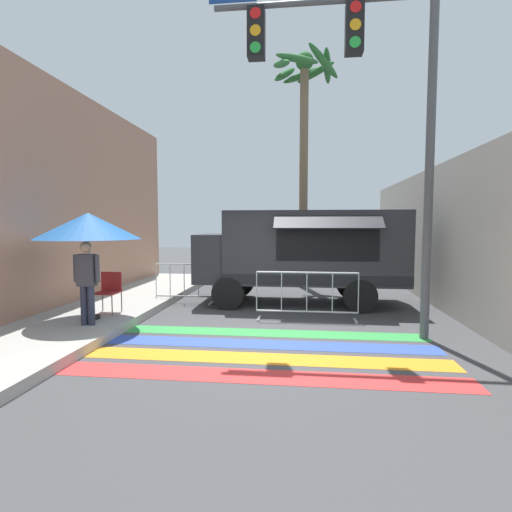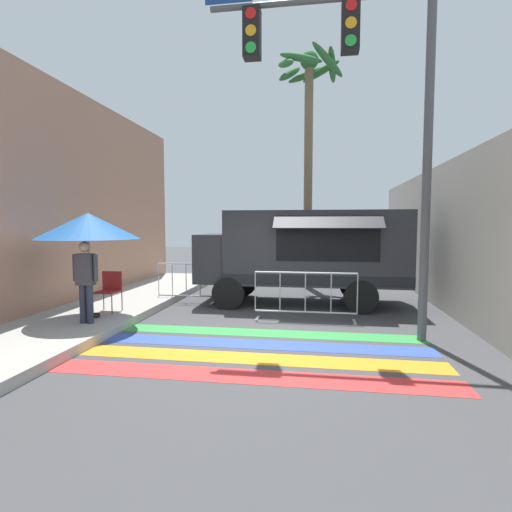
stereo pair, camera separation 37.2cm
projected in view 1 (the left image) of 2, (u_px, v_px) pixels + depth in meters
ground_plane at (259, 336)px, 7.66m from camera, size 60.00×60.00×0.00m
sidewalk_left at (24, 324)px, 8.22m from camera, size 4.40×16.00×0.18m
building_left_facade at (9, 193)px, 8.03m from camera, size 0.25×16.00×5.56m
concrete_wall_right at (444, 237)px, 9.98m from camera, size 0.20×16.00×3.68m
crosswalk_painted at (253, 350)px, 6.76m from camera, size 6.40×2.84×0.01m
food_truck at (299, 250)px, 10.73m from camera, size 5.43×2.59×2.49m
traffic_signal_pole at (360, 82)px, 7.26m from camera, size 4.14×0.29×6.68m
patio_umbrella at (88, 226)px, 8.17m from camera, size 2.10×2.10×2.20m
folding_chair at (109, 288)px, 8.90m from camera, size 0.48×0.48×0.89m
vendor_person at (87, 278)px, 7.74m from camera, size 0.53×0.22×1.63m
barricade_front at (307, 296)px, 8.89m from camera, size 2.28×0.44×1.10m
barricade_side at (184, 284)px, 10.84m from camera, size 1.61×0.44×1.10m
palm_tree at (304, 114)px, 13.29m from camera, size 2.35×2.29×7.83m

